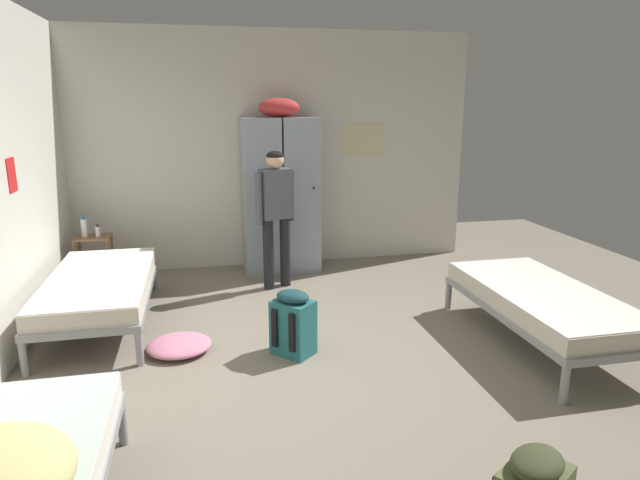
% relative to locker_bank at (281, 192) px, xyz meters
% --- Properties ---
extents(ground_plane, '(9.26, 9.26, 0.00)m').
position_rel_locker_bank_xyz_m(ground_plane, '(-0.02, -2.61, -0.97)').
color(ground_plane, gray).
extents(room_backdrop, '(4.98, 5.85, 2.87)m').
position_rel_locker_bank_xyz_m(room_backdrop, '(-1.34, -1.26, 0.47)').
color(room_backdrop, beige).
rests_on(room_backdrop, ground_plane).
extents(locker_bank, '(0.90, 0.55, 2.07)m').
position_rel_locker_bank_xyz_m(locker_bank, '(0.00, 0.00, 0.00)').
color(locker_bank, '#8C99A3').
rests_on(locker_bank, ground_plane).
extents(shelf_unit, '(0.38, 0.30, 0.57)m').
position_rel_locker_bank_xyz_m(shelf_unit, '(-2.15, -0.17, -0.62)').
color(shelf_unit, brown).
rests_on(shelf_unit, ground_plane).
extents(bed_right, '(0.90, 1.90, 0.49)m').
position_rel_locker_bank_xyz_m(bed_right, '(1.86, -2.62, -0.59)').
color(bed_right, gray).
rests_on(bed_right, ground_plane).
extents(bed_left_rear, '(0.90, 1.90, 0.49)m').
position_rel_locker_bank_xyz_m(bed_left_rear, '(-1.90, -1.40, -0.59)').
color(bed_left_rear, gray).
rests_on(bed_left_rear, ground_plane).
extents(person_traveler, '(0.45, 0.30, 1.52)m').
position_rel_locker_bank_xyz_m(person_traveler, '(-0.15, -0.66, -0.05)').
color(person_traveler, black).
rests_on(person_traveler, ground_plane).
extents(water_bottle, '(0.07, 0.07, 0.23)m').
position_rel_locker_bank_xyz_m(water_bottle, '(-2.23, -0.15, -0.30)').
color(water_bottle, white).
rests_on(water_bottle, shelf_unit).
extents(lotion_bottle, '(0.05, 0.05, 0.14)m').
position_rel_locker_bank_xyz_m(lotion_bottle, '(-2.08, -0.21, -0.34)').
color(lotion_bottle, beige).
rests_on(lotion_bottle, shelf_unit).
extents(backpack_teal, '(0.42, 0.42, 0.55)m').
position_rel_locker_bank_xyz_m(backpack_teal, '(-0.25, -2.36, -0.71)').
color(backpack_teal, '#23666B').
rests_on(backpack_teal, ground_plane).
extents(clothes_pile_pink, '(0.53, 0.51, 0.11)m').
position_rel_locker_bank_xyz_m(clothes_pile_pink, '(-1.18, -2.13, -0.91)').
color(clothes_pile_pink, pink).
rests_on(clothes_pile_pink, ground_plane).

